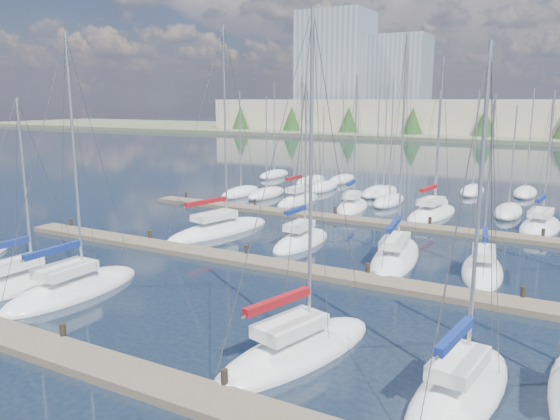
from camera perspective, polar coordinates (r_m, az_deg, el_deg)
The scene contains 18 objects.
ground at distance 73.03m, azimuth 17.81°, elevation 3.16°, with size 400.00×400.00×0.00m, color #192433.
dock_near at distance 21.33m, azimuth -16.45°, elevation -15.90°, with size 44.00×1.93×1.10m.
dock_mid at distance 31.88m, azimuth 1.77°, elevation -6.17°, with size 44.00×1.93×1.10m.
dock_far at distance 44.38m, azimuth 10.08°, elevation -1.30°, with size 44.00×1.93×1.10m.
sailboat_d at distance 21.95m, azimuth 1.79°, elevation -14.50°, with size 4.74×8.82×13.76m.
sailboat_o at distance 50.39m, azimuth 7.55°, elevation 0.34°, with size 3.39×6.97×12.78m.
sailboat_n at distance 53.11m, azimuth 1.92°, elevation 1.01°, with size 2.42×7.15×12.97m.
sailboat_b at distance 32.37m, azimuth -25.26°, elevation -6.97°, with size 2.47×7.57×10.65m.
sailboat_q at distance 46.74m, azimuth 25.55°, elevation -1.58°, with size 3.43×7.89×11.28m.
sailboat_c at distance 30.41m, azimuth -20.80°, elevation -7.75°, with size 3.15×8.27×13.72m.
sailboat_k at distance 34.79m, azimuth 11.97°, elevation -4.85°, with size 3.87×9.82×14.37m.
sailboat_j at distance 37.84m, azimuth 2.23°, elevation -3.28°, with size 2.47×6.82×11.70m.
sailboat_e at distance 20.22m, azimuth 18.28°, elevation -17.52°, with size 3.37×7.88×12.31m.
sailboat_p at distance 48.73m, azimuth 15.57°, elevation -0.37°, with size 3.87×8.64×14.10m.
sailboat_l at distance 33.51m, azimuth 20.37°, elevation -5.96°, with size 3.31×7.20×10.84m.
sailboat_i at distance 41.34m, azimuth -6.38°, elevation -2.08°, with size 4.77×10.20×15.79m.
distant_boats at distance 58.51m, azimuth 10.47°, elevation 1.88°, with size 36.93×20.75×13.30m.
shoreline at distance 163.09m, azimuth 19.71°, elevation 9.92°, with size 400.00×60.00×38.00m.
Camera 1 is at (13.87, -11.03, 9.77)m, focal length 35.00 mm.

